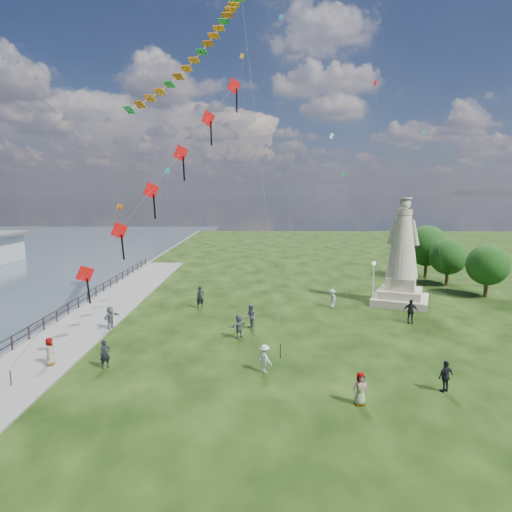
{
  "coord_description": "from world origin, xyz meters",
  "views": [
    {
      "loc": [
        -0.81,
        -21.61,
        9.87
      ],
      "look_at": [
        -1.0,
        8.0,
        5.5
      ],
      "focal_mm": 30.0,
      "sensor_mm": 36.0,
      "label": 1
    }
  ],
  "objects_px": {
    "person_5": "(111,319)",
    "person_9": "(410,311)",
    "lamppost": "(373,273)",
    "person_6": "(200,297)",
    "person_1": "(251,317)",
    "person_3": "(446,376)",
    "statue": "(402,264)",
    "person_0": "(105,354)",
    "person_4": "(360,389)",
    "person_8": "(332,298)",
    "person_10": "(50,353)",
    "person_2": "(265,358)",
    "person_11": "(239,326)"
  },
  "relations": [
    {
      "from": "person_4",
      "to": "person_5",
      "type": "relative_size",
      "value": 0.94
    },
    {
      "from": "person_1",
      "to": "person_4",
      "type": "bearing_deg",
      "value": 2.95
    },
    {
      "from": "person_9",
      "to": "person_0",
      "type": "bearing_deg",
      "value": -147.41
    },
    {
      "from": "person_2",
      "to": "person_3",
      "type": "distance_m",
      "value": 9.32
    },
    {
      "from": "person_4",
      "to": "person_10",
      "type": "height_order",
      "value": "person_10"
    },
    {
      "from": "statue",
      "to": "person_1",
      "type": "height_order",
      "value": "statue"
    },
    {
      "from": "lamppost",
      "to": "person_1",
      "type": "relative_size",
      "value": 2.12
    },
    {
      "from": "statue",
      "to": "person_3",
      "type": "distance_m",
      "value": 17.83
    },
    {
      "from": "person_1",
      "to": "person_6",
      "type": "bearing_deg",
      "value": -164.74
    },
    {
      "from": "statue",
      "to": "person_1",
      "type": "relative_size",
      "value": 5.16
    },
    {
      "from": "person_5",
      "to": "person_8",
      "type": "height_order",
      "value": "person_5"
    },
    {
      "from": "person_1",
      "to": "person_9",
      "type": "height_order",
      "value": "person_9"
    },
    {
      "from": "person_8",
      "to": "person_10",
      "type": "height_order",
      "value": "person_10"
    },
    {
      "from": "person_1",
      "to": "person_11",
      "type": "relative_size",
      "value": 1.12
    },
    {
      "from": "person_6",
      "to": "person_10",
      "type": "relative_size",
      "value": 1.18
    },
    {
      "from": "person_3",
      "to": "person_5",
      "type": "bearing_deg",
      "value": -52.26
    },
    {
      "from": "person_9",
      "to": "person_10",
      "type": "distance_m",
      "value": 25.03
    },
    {
      "from": "person_2",
      "to": "person_4",
      "type": "distance_m",
      "value": 5.78
    },
    {
      "from": "person_2",
      "to": "person_11",
      "type": "relative_size",
      "value": 0.95
    },
    {
      "from": "person_8",
      "to": "person_10",
      "type": "relative_size",
      "value": 0.98
    },
    {
      "from": "person_11",
      "to": "person_1",
      "type": "bearing_deg",
      "value": -159.73
    },
    {
      "from": "person_4",
      "to": "person_5",
      "type": "bearing_deg",
      "value": 136.55
    },
    {
      "from": "lamppost",
      "to": "person_6",
      "type": "xyz_separation_m",
      "value": [
        -15.25,
        -1.33,
        -1.86
      ]
    },
    {
      "from": "person_9",
      "to": "person_11",
      "type": "distance_m",
      "value": 13.43
    },
    {
      "from": "lamppost",
      "to": "person_4",
      "type": "xyz_separation_m",
      "value": [
        -5.42,
        -18.39,
        -2.02
      ]
    },
    {
      "from": "person_3",
      "to": "person_8",
      "type": "distance_m",
      "value": 16.36
    },
    {
      "from": "lamppost",
      "to": "person_6",
      "type": "relative_size",
      "value": 2.05
    },
    {
      "from": "person_1",
      "to": "person_5",
      "type": "distance_m",
      "value": 10.18
    },
    {
      "from": "person_0",
      "to": "person_2",
      "type": "height_order",
      "value": "person_0"
    },
    {
      "from": "statue",
      "to": "person_0",
      "type": "xyz_separation_m",
      "value": [
        -21.47,
        -14.42,
        -2.77
      ]
    },
    {
      "from": "person_5",
      "to": "person_11",
      "type": "bearing_deg",
      "value": -78.58
    },
    {
      "from": "person_4",
      "to": "person_9",
      "type": "height_order",
      "value": "person_9"
    },
    {
      "from": "person_11",
      "to": "statue",
      "type": "bearing_deg",
      "value": 165.63
    },
    {
      "from": "statue",
      "to": "person_9",
      "type": "relative_size",
      "value": 5.09
    },
    {
      "from": "person_0",
      "to": "person_5",
      "type": "relative_size",
      "value": 0.97
    },
    {
      "from": "person_3",
      "to": "person_9",
      "type": "distance_m",
      "value": 11.69
    },
    {
      "from": "lamppost",
      "to": "person_8",
      "type": "height_order",
      "value": "lamppost"
    },
    {
      "from": "person_1",
      "to": "person_3",
      "type": "bearing_deg",
      "value": 22.55
    },
    {
      "from": "person_9",
      "to": "person_10",
      "type": "xyz_separation_m",
      "value": [
        -23.56,
        -8.43,
        -0.13
      ]
    },
    {
      "from": "person_5",
      "to": "person_11",
      "type": "xyz_separation_m",
      "value": [
        9.4,
        -1.69,
        -0.01
      ]
    },
    {
      "from": "person_5",
      "to": "person_9",
      "type": "bearing_deg",
      "value": -63.82
    },
    {
      "from": "person_3",
      "to": "person_4",
      "type": "distance_m",
      "value": 4.77
    },
    {
      "from": "person_4",
      "to": "person_8",
      "type": "relative_size",
      "value": 1.0
    },
    {
      "from": "person_1",
      "to": "person_9",
      "type": "xyz_separation_m",
      "value": [
        12.19,
        1.54,
        0.01
      ]
    },
    {
      "from": "person_0",
      "to": "person_4",
      "type": "relative_size",
      "value": 1.03
    },
    {
      "from": "person_0",
      "to": "person_11",
      "type": "bearing_deg",
      "value": -1.96
    },
    {
      "from": "person_6",
      "to": "person_9",
      "type": "height_order",
      "value": "person_6"
    },
    {
      "from": "person_9",
      "to": "person_11",
      "type": "xyz_separation_m",
      "value": [
        -12.97,
        -3.48,
        -0.11
      ]
    },
    {
      "from": "person_6",
      "to": "person_0",
      "type": "bearing_deg",
      "value": -126.88
    },
    {
      "from": "person_2",
      "to": "person_6",
      "type": "relative_size",
      "value": 0.82
    }
  ]
}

